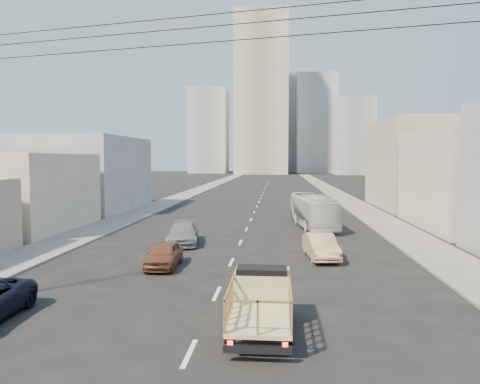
# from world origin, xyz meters

# --- Properties ---
(sidewalk_left) EXTENTS (3.50, 180.00, 0.12)m
(sidewalk_left) POSITION_xyz_m (-11.75, 70.00, 0.06)
(sidewalk_left) COLOR slate
(sidewalk_left) RESTS_ON ground
(sidewalk_right) EXTENTS (3.50, 180.00, 0.12)m
(sidewalk_right) POSITION_xyz_m (11.75, 70.00, 0.06)
(sidewalk_right) COLOR slate
(sidewalk_right) RESTS_ON ground
(lane_dashes) EXTENTS (0.15, 104.00, 0.01)m
(lane_dashes) POSITION_xyz_m (0.00, 53.00, 0.01)
(lane_dashes) COLOR silver
(lane_dashes) RESTS_ON ground
(flatbed_pickup) EXTENTS (1.95, 4.41, 1.90)m
(flatbed_pickup) POSITION_xyz_m (1.98, 3.93, 1.09)
(flatbed_pickup) COLOR #C1B681
(flatbed_pickup) RESTS_ON ground
(city_bus) EXTENTS (3.49, 9.89, 2.70)m
(city_bus) POSITION_xyz_m (5.37, 27.63, 1.35)
(city_bus) COLOR beige
(city_bus) RESTS_ON ground
(sedan_brown) EXTENTS (1.64, 3.84, 1.29)m
(sedan_brown) POSITION_xyz_m (-3.36, 12.56, 0.65)
(sedan_brown) COLOR brown
(sedan_brown) RESTS_ON ground
(sedan_tan) EXTENTS (1.95, 4.37, 1.39)m
(sedan_tan) POSITION_xyz_m (4.92, 15.33, 0.70)
(sedan_tan) COLOR tan
(sedan_tan) RESTS_ON ground
(sedan_grey) EXTENTS (2.61, 5.03, 1.39)m
(sedan_grey) POSITION_xyz_m (-3.72, 19.16, 0.70)
(sedan_grey) COLOR gray
(sedan_grey) RESTS_ON ground
(overhead_wires) EXTENTS (23.01, 5.02, 0.72)m
(overhead_wires) POSITION_xyz_m (0.00, 1.50, 8.97)
(overhead_wires) COLOR black
(overhead_wires) RESTS_ON ground
(bldg_right_far) EXTENTS (12.00, 16.00, 10.00)m
(bldg_right_far) POSITION_xyz_m (20.00, 44.00, 5.00)
(bldg_right_far) COLOR tan
(bldg_right_far) RESTS_ON ground
(bldg_left_mid) EXTENTS (11.00, 12.00, 6.00)m
(bldg_left_mid) POSITION_xyz_m (-19.00, 24.00, 3.00)
(bldg_left_mid) COLOR #B5A792
(bldg_left_mid) RESTS_ON ground
(bldg_left_far) EXTENTS (12.00, 16.00, 8.00)m
(bldg_left_far) POSITION_xyz_m (-19.50, 39.00, 4.00)
(bldg_left_far) COLOR gray
(bldg_left_far) RESTS_ON ground
(high_rise_tower) EXTENTS (20.00, 20.00, 60.00)m
(high_rise_tower) POSITION_xyz_m (-4.00, 170.00, 30.00)
(high_rise_tower) COLOR tan
(high_rise_tower) RESTS_ON ground
(midrise_ne) EXTENTS (16.00, 16.00, 40.00)m
(midrise_ne) POSITION_xyz_m (18.00, 185.00, 20.00)
(midrise_ne) COLOR #989BA0
(midrise_ne) RESTS_ON ground
(midrise_nw) EXTENTS (15.00, 15.00, 34.00)m
(midrise_nw) POSITION_xyz_m (-26.00, 180.00, 17.00)
(midrise_nw) COLOR #989BA0
(midrise_nw) RESTS_ON ground
(midrise_back) EXTENTS (18.00, 18.00, 44.00)m
(midrise_back) POSITION_xyz_m (6.00, 200.00, 22.00)
(midrise_back) COLOR gray
(midrise_back) RESTS_ON ground
(midrise_east) EXTENTS (14.00, 14.00, 28.00)m
(midrise_east) POSITION_xyz_m (30.00, 165.00, 14.00)
(midrise_east) COLOR #989BA0
(midrise_east) RESTS_ON ground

